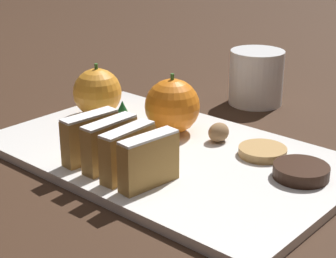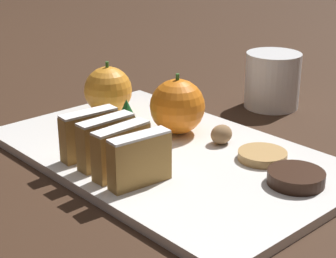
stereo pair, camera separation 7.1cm
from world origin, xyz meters
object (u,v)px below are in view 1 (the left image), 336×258
Objects in this scene: orange_near at (172,106)px; chocolate_cookie at (301,171)px; coffee_mug at (257,77)px; orange_far at (97,93)px; walnut at (219,132)px.

orange_near is 1.30× the size of chocolate_cookie.
orange_near is 0.22m from coffee_mug.
walnut is at bearing -79.27° from orange_far.
chocolate_cookie is 0.55× the size of coffee_mug.
orange_far is at bearing 91.98° from chocolate_cookie.
chocolate_cookie is at bearing -137.39° from coffee_mug.
walnut is at bearing -77.07° from orange_near.
coffee_mug is (0.20, 0.07, 0.02)m from walnut.
chocolate_cookie is at bearing -100.64° from walnut.
orange_far is 0.20m from walnut.
chocolate_cookie is 0.31m from coffee_mug.
walnut is (0.04, -0.20, -0.02)m from orange_far.
walnut is 0.14m from chocolate_cookie.
chocolate_cookie is (-0.01, -0.21, -0.03)m from orange_near.
orange_far is 1.24× the size of chocolate_cookie.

